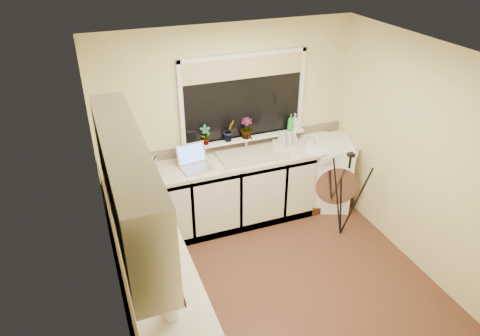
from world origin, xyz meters
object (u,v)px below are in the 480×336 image
at_px(plant_c, 246,128).
at_px(soap_bottle_green, 291,123).
at_px(microwave, 132,184).
at_px(plant_b, 229,131).
at_px(washing_machine, 324,173).
at_px(glass_jug, 171,307).
at_px(steel_jar, 157,280).
at_px(dish_rack, 288,147).
at_px(kettle, 141,201).
at_px(tripod, 345,195).
at_px(cup_back, 310,141).
at_px(soap_bottle_clear, 295,122).
at_px(plant_a, 206,135).
at_px(cup_left, 172,300).
at_px(laptop, 194,162).

height_order(plant_c, soap_bottle_green, plant_c).
relative_size(microwave, plant_b, 2.23).
height_order(washing_machine, glass_jug, glass_jug).
bearing_deg(steel_jar, dish_rack, 41.25).
bearing_deg(kettle, plant_c, 30.84).
xyz_separation_m(tripod, microwave, (-2.41, 0.32, 0.50)).
bearing_deg(cup_back, soap_bottle_clear, 119.66).
xyz_separation_m(glass_jug, plant_c, (1.51, 2.34, 0.19)).
xyz_separation_m(steel_jar, soap_bottle_clear, (2.23, 2.00, 0.20)).
xyz_separation_m(steel_jar, microwave, (0.03, 1.35, 0.11)).
relative_size(steel_jar, plant_c, 0.43).
distance_m(tripod, glass_jug, 2.82).
relative_size(plant_b, cup_back, 2.10).
relative_size(kettle, microwave, 0.34).
bearing_deg(plant_c, cup_back, -14.16).
distance_m(kettle, soap_bottle_clear, 2.34).
relative_size(dish_rack, plant_a, 1.60).
height_order(cup_back, cup_left, same).
distance_m(glass_jug, soap_bottle_green, 3.16).
relative_size(plant_c, cup_back, 2.02).
relative_size(microwave, plant_a, 2.42).
bearing_deg(kettle, cup_back, 16.57).
height_order(plant_c, cup_left, plant_c).
bearing_deg(glass_jug, cup_back, 42.68).
distance_m(plant_a, plant_c, 0.53).
height_order(microwave, plant_c, plant_c).
relative_size(kettle, cup_back, 1.61).
height_order(kettle, dish_rack, kettle).
xyz_separation_m(tripod, cup_left, (-2.38, -1.28, 0.39)).
bearing_deg(glass_jug, dish_rack, 46.82).
xyz_separation_m(laptop, glass_jug, (-0.77, -2.12, 0.02)).
distance_m(glass_jug, soap_bottle_clear, 3.22).
bearing_deg(cup_back, laptop, -179.20).
relative_size(tripod, soap_bottle_green, 5.03).
xyz_separation_m(cup_back, cup_left, (-2.29, -2.03, -0.00)).
relative_size(steel_jar, cup_back, 0.88).
distance_m(kettle, tripod, 2.42).
height_order(steel_jar, cup_left, steel_jar).
bearing_deg(soap_bottle_green, glass_jug, -132.33).
height_order(dish_rack, cup_left, cup_left).
bearing_deg(soap_bottle_green, tripod, -73.18).
relative_size(kettle, plant_b, 0.77).
bearing_deg(dish_rack, plant_a, -166.93).
distance_m(laptop, cup_back, 1.55).
height_order(dish_rack, glass_jug, glass_jug).
relative_size(laptop, plant_b, 1.41).
height_order(laptop, steel_jar, laptop).
height_order(glass_jug, cup_back, glass_jug).
bearing_deg(laptop, washing_machine, -6.17).
xyz_separation_m(soap_bottle_clear, cup_back, (0.12, -0.22, -0.21)).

